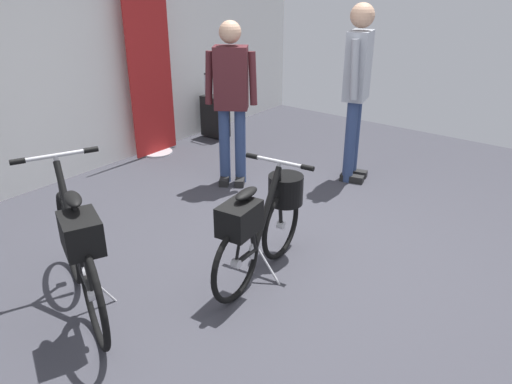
% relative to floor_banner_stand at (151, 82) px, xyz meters
% --- Properties ---
extents(ground_plane, '(7.60, 7.60, 0.00)m').
position_rel_floor_banner_stand_xyz_m(ground_plane, '(-1.00, -2.73, -0.85)').
color(ground_plane, '#38383F').
extents(back_wall, '(7.60, 0.10, 3.09)m').
position_rel_floor_banner_stand_xyz_m(back_wall, '(-1.00, 0.20, 0.69)').
color(back_wall, white).
rests_on(back_wall, ground_plane).
extents(floor_banner_stand, '(0.60, 0.36, 1.88)m').
position_rel_floor_banner_stand_xyz_m(floor_banner_stand, '(0.00, 0.00, 0.00)').
color(floor_banner_stand, '#B7B7BC').
rests_on(floor_banner_stand, ground_plane).
extents(folding_bike_foreground, '(1.15, 0.53, 0.82)m').
position_rel_floor_banner_stand_xyz_m(folding_bike_foreground, '(-1.25, -2.55, -0.42)').
color(folding_bike_foreground, black).
rests_on(folding_bike_foreground, ground_plane).
extents(display_bike_left, '(0.67, 1.31, 0.98)m').
position_rel_floor_banner_stand_xyz_m(display_bike_left, '(-2.31, -1.94, -0.41)').
color(display_bike_left, black).
rests_on(display_bike_left, ground_plane).
extents(visitor_near_wall, '(0.52, 0.33, 1.75)m').
position_rel_floor_banner_stand_xyz_m(visitor_near_wall, '(0.73, -2.19, 0.16)').
color(visitor_near_wall, navy).
rests_on(visitor_near_wall, ground_plane).
extents(visitor_browsing, '(0.38, 0.45, 1.60)m').
position_rel_floor_banner_stand_xyz_m(visitor_browsing, '(-0.10, -1.28, 0.06)').
color(visitor_browsing, navy).
rests_on(visitor_browsing, ground_plane).
extents(rolling_suitcase, '(0.18, 0.36, 0.83)m').
position_rel_floor_banner_stand_xyz_m(rolling_suitcase, '(0.89, -0.14, -0.57)').
color(rolling_suitcase, black).
rests_on(rolling_suitcase, ground_plane).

